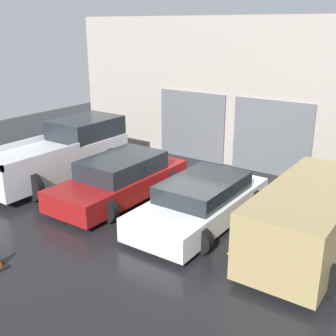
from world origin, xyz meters
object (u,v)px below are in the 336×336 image
Objects in this scene: pickup_truck at (62,153)px; van_right at (309,218)px; sedan_side at (121,179)px; sedan_white at (201,202)px.

pickup_truck reaches higher than van_right.
sedan_side is 1.03× the size of van_right.
pickup_truck is 2.84m from sedan_side.
pickup_truck is 1.18× the size of van_right.
sedan_side is (2.81, -0.26, -0.27)m from pickup_truck.
van_right is (2.81, -0.02, 0.31)m from sedan_white.
sedan_white is at bearing -2.66° from pickup_truck.
pickup_truck is 5.64m from sedan_white.
sedan_side is 5.63m from van_right.
van_right is at bearing -0.28° from sedan_side.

